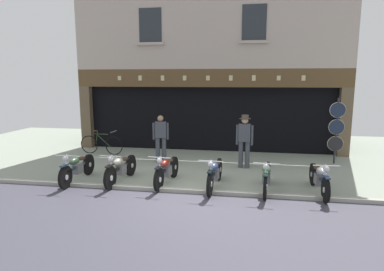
% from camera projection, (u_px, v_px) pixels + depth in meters
% --- Properties ---
extents(ground, '(22.84, 22.00, 0.18)m').
position_uv_depth(ground, '(175.00, 209.00, 7.64)').
color(ground, gray).
extents(shop_facade, '(11.14, 4.42, 6.85)m').
position_uv_depth(shop_facade, '(213.00, 104.00, 15.07)').
color(shop_facade, black).
rests_on(shop_facade, ground).
extents(motorcycle_far_left, '(0.62, 2.00, 0.91)m').
position_uv_depth(motorcycle_far_left, '(77.00, 167.00, 9.53)').
color(motorcycle_far_left, black).
rests_on(motorcycle_far_left, ground).
extents(motorcycle_left, '(0.62, 1.99, 0.91)m').
position_uv_depth(motorcycle_left, '(121.00, 168.00, 9.45)').
color(motorcycle_left, black).
rests_on(motorcycle_left, ground).
extents(motorcycle_center_left, '(0.62, 1.93, 0.91)m').
position_uv_depth(motorcycle_center_left, '(167.00, 169.00, 9.29)').
color(motorcycle_center_left, black).
rests_on(motorcycle_center_left, ground).
extents(motorcycle_center, '(0.62, 2.08, 0.91)m').
position_uv_depth(motorcycle_center, '(215.00, 173.00, 8.96)').
color(motorcycle_center, black).
rests_on(motorcycle_center, ground).
extents(motorcycle_center_right, '(0.62, 1.93, 0.91)m').
position_uv_depth(motorcycle_center_right, '(266.00, 176.00, 8.67)').
color(motorcycle_center_right, black).
rests_on(motorcycle_center_right, ground).
extents(motorcycle_right, '(0.62, 1.95, 0.90)m').
position_uv_depth(motorcycle_right, '(319.00, 178.00, 8.53)').
color(motorcycle_right, black).
rests_on(motorcycle_right, ground).
extents(salesman_left, '(0.55, 0.30, 1.67)m').
position_uv_depth(salesman_left, '(161.00, 137.00, 11.63)').
color(salesman_left, '#3D424C').
rests_on(salesman_left, ground).
extents(shopkeeper_center, '(0.56, 0.37, 1.77)m').
position_uv_depth(shopkeeper_center, '(244.00, 138.00, 10.90)').
color(shopkeeper_center, '#3D424C').
rests_on(shopkeeper_center, ground).
extents(tyre_sign_pole, '(0.53, 0.06, 2.29)m').
position_uv_depth(tyre_sign_pole, '(336.00, 128.00, 11.42)').
color(tyre_sign_pole, '#232328').
rests_on(tyre_sign_pole, ground).
extents(advert_board_near, '(0.77, 0.03, 1.06)m').
position_uv_depth(advert_board_near, '(142.00, 108.00, 14.02)').
color(advert_board_near, silver).
extents(leaning_bicycle, '(1.80, 0.50, 0.95)m').
position_uv_depth(leaning_bicycle, '(101.00, 144.00, 13.07)').
color(leaning_bicycle, black).
rests_on(leaning_bicycle, ground).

